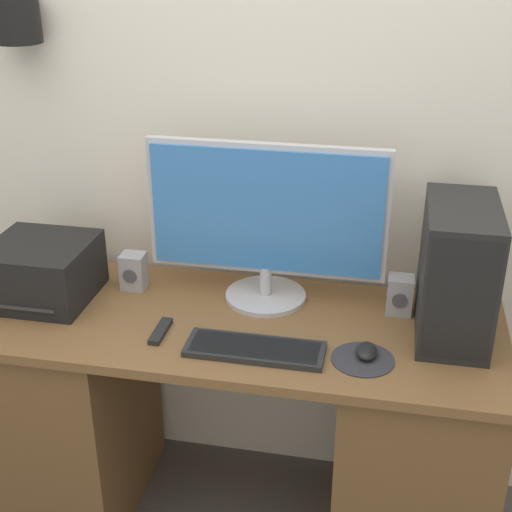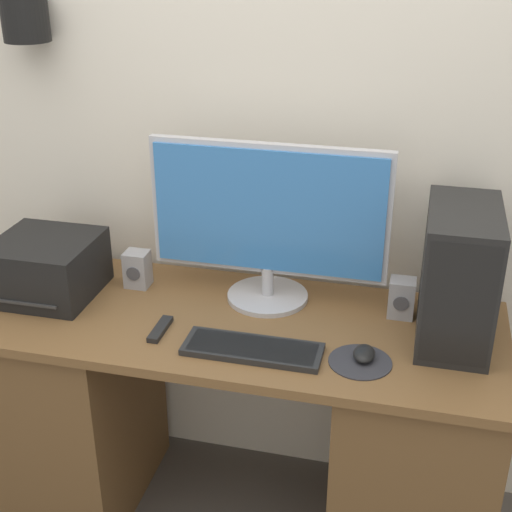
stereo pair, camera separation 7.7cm
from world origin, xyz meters
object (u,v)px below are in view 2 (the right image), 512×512
Objects in this scene: computer_tower at (458,276)px; printer at (47,267)px; monitor at (268,218)px; mouse at (364,354)px; speaker_left at (137,269)px; keyboard at (253,349)px; speaker_right at (402,298)px; remote_control at (160,329)px.

computer_tower reaches higher than printer.
monitor is 8.38× the size of mouse.
keyboard is at bearing -32.76° from speaker_left.
monitor is 6.10× the size of speaker_right.
printer is (-0.69, -0.13, -0.18)m from monitor.
speaker_left is at bearing -179.57° from speaker_right.
printer is 0.46m from remote_control.
remote_control is (-0.26, -0.28, -0.27)m from monitor.
mouse is 0.23× the size of computer_tower.
monitor is 0.41m from keyboard.
printer is 2.27× the size of remote_control.
mouse is at bearing -8.12° from printer.
printer is at bearing 161.81° from remote_control.
computer_tower reaches higher than mouse.
printer is at bearing -173.80° from speaker_right.
speaker_right is (0.42, -0.01, -0.22)m from monitor.
keyboard is at bearing -141.97° from speaker_right.
monitor is at bearing 2.44° from speaker_left.
remote_control is (-0.29, 0.04, -0.00)m from keyboard.
mouse is 1.04m from printer.
keyboard is (0.03, -0.32, -0.27)m from monitor.
keyboard is at bearing -8.11° from remote_control.
mouse is (0.31, 0.04, 0.01)m from keyboard.
mouse is 0.35m from computer_tower.
remote_control is (-0.60, 0.00, -0.01)m from mouse.
keyboard is 3.23× the size of speaker_left.
remote_control is at bearing 171.89° from keyboard.
speaker_right is (0.39, 0.30, 0.05)m from keyboard.
remote_control is at bearing -56.00° from speaker_left.
speaker_right is at bearing 151.07° from computer_tower.
keyboard reaches higher than remote_control.
printer is (-0.72, 0.18, 0.08)m from keyboard.
monitor reaches higher than printer.
keyboard is 2.87× the size of remote_control.
computer_tower is at bearing -4.34° from speaker_left.
speaker_right reaches higher than remote_control.
computer_tower is 2.87× the size of remote_control.
remote_control is at bearing -133.52° from monitor.
mouse is at bearing -107.09° from speaker_right.
speaker_right is 0.89× the size of remote_control.
printer is (-1.03, 0.15, 0.07)m from mouse.
keyboard is 0.50m from speaker_right.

